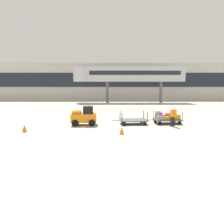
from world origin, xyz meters
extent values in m
plane|color=#B2ADA0|center=(0.00, 0.00, 0.00)|extent=(120.00, 120.00, 0.00)
cube|color=yellow|center=(-1.65, 9.11, 0.00)|extent=(19.86, 0.44, 0.01)
cube|color=#BCB7AD|center=(0.00, 26.00, 3.75)|extent=(54.30, 2.40, 7.50)
cube|color=#1E232D|center=(0.00, 24.75, 4.12)|extent=(51.59, 0.12, 2.80)
cube|color=#B7B7BC|center=(2.47, 20.00, 5.04)|extent=(17.52, 2.20, 2.60)
cylinder|color=#B7B7BC|center=(-6.89, 20.00, 5.04)|extent=(3.00, 3.00, 2.60)
cube|color=#1E232D|center=(2.47, 18.86, 5.24)|extent=(15.77, 0.08, 0.70)
cylinder|color=#59595B|center=(-2.35, 20.00, 1.87)|extent=(0.50, 0.50, 3.74)
cylinder|color=#59595B|center=(7.29, 20.00, 1.87)|extent=(0.50, 0.50, 3.74)
cube|color=orange|center=(-4.00, 0.41, 0.63)|extent=(2.18, 1.26, 0.70)
cube|color=black|center=(-3.63, 0.43, 1.28)|extent=(0.87, 1.05, 0.60)
cube|color=orange|center=(-4.57, 0.36, 1.10)|extent=(0.77, 0.99, 0.24)
cylinder|color=black|center=(-4.72, 0.87, 0.28)|extent=(0.57, 0.22, 0.56)
cylinder|color=black|center=(-4.64, -0.17, 0.28)|extent=(0.57, 0.22, 0.56)
cylinder|color=black|center=(-3.36, 0.98, 0.28)|extent=(0.57, 0.22, 0.56)
cylinder|color=black|center=(-3.28, -0.06, 0.28)|extent=(0.57, 0.22, 0.56)
cube|color=#4C4C4F|center=(0.19, 0.73, 0.36)|extent=(2.40, 1.57, 0.08)
cylinder|color=black|center=(-0.91, 1.29, 0.75)|extent=(0.06, 0.06, 0.70)
cylinder|color=black|center=(-0.82, 0.00, 0.75)|extent=(0.06, 0.06, 0.70)
cylinder|color=black|center=(1.20, 1.45, 0.75)|extent=(0.06, 0.06, 0.70)
cylinder|color=black|center=(1.29, 0.16, 0.75)|extent=(0.06, 0.06, 0.70)
cylinder|color=black|center=(-0.72, 1.25, 0.16)|extent=(0.33, 0.12, 0.32)
cylinder|color=black|center=(-0.63, 0.07, 0.16)|extent=(0.33, 0.12, 0.32)
cylinder|color=black|center=(1.00, 1.38, 0.16)|extent=(0.33, 0.12, 0.32)
cylinder|color=black|center=(1.09, 0.20, 0.16)|extent=(0.33, 0.12, 0.32)
cylinder|color=#333333|center=(-1.31, 0.61, 0.34)|extent=(0.70, 0.10, 0.05)
cube|color=#4C4C4F|center=(3.18, 0.95, 0.36)|extent=(2.40, 1.57, 0.08)
cylinder|color=gray|center=(2.08, 1.52, 0.75)|extent=(0.06, 0.06, 0.70)
cylinder|color=gray|center=(2.17, 0.23, 0.75)|extent=(0.06, 0.06, 0.70)
cylinder|color=gray|center=(4.19, 1.68, 0.75)|extent=(0.06, 0.06, 0.70)
cylinder|color=gray|center=(4.28, 0.39, 0.75)|extent=(0.06, 0.06, 0.70)
cylinder|color=black|center=(2.28, 1.48, 0.16)|extent=(0.33, 0.12, 0.32)
cylinder|color=black|center=(2.37, 0.29, 0.16)|extent=(0.33, 0.12, 0.32)
cylinder|color=black|center=(4.00, 1.61, 0.16)|extent=(0.33, 0.12, 0.32)
cylinder|color=black|center=(4.09, 0.43, 0.16)|extent=(0.33, 0.12, 0.32)
cylinder|color=#333333|center=(1.68, 0.84, 0.34)|extent=(0.70, 0.10, 0.05)
cube|color=#236B2D|center=(2.42, 1.25, 0.60)|extent=(0.47, 0.29, 0.40)
cube|color=#99999E|center=(2.46, 0.57, 0.61)|extent=(0.58, 0.28, 0.42)
cube|color=red|center=(2.89, 1.24, 0.56)|extent=(0.62, 0.45, 0.32)
cube|color=orange|center=(2.99, 0.59, 0.54)|extent=(0.54, 0.31, 0.28)
cube|color=orange|center=(3.37, 1.27, 0.64)|extent=(0.53, 0.30, 0.47)
cube|color=#8C338C|center=(3.42, 0.64, 0.59)|extent=(0.45, 0.30, 0.39)
cube|color=#99999E|center=(3.86, 1.30, 0.61)|extent=(0.45, 0.31, 0.42)
cube|color=orange|center=(3.91, 0.70, 0.61)|extent=(0.61, 0.34, 0.42)
cube|color=orange|center=(2.42, 1.25, 0.93)|extent=(0.46, 0.34, 0.24)
cube|color=#8C338C|center=(2.46, 0.57, 0.92)|extent=(0.35, 0.29, 0.21)
cylinder|color=black|center=(3.17, -0.21, 0.41)|extent=(0.16, 0.16, 0.82)
cylinder|color=black|center=(3.37, -0.17, 0.41)|extent=(0.16, 0.16, 0.82)
cube|color=orange|center=(3.29, -0.29, 1.09)|extent=(0.47, 0.49, 0.61)
sphere|color=beige|center=(3.31, -0.41, 1.45)|extent=(0.22, 0.22, 0.22)
cone|color=orange|center=(-0.99, -2.73, 0.28)|extent=(0.36, 0.36, 0.55)
cone|color=orange|center=(-7.96, -2.01, 0.28)|extent=(0.36, 0.36, 0.55)
camera|label=1|loc=(-1.75, -16.15, 3.51)|focal=32.13mm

